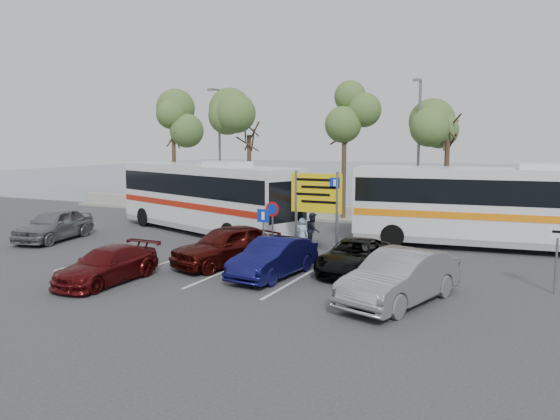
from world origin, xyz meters
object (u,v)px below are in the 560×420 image
at_px(coach_bus_left, 206,200).
at_px(car_silver_a, 54,225).
at_px(car_red, 228,245).
at_px(pedestrian_near, 302,236).
at_px(car_maroon, 107,265).
at_px(pedestrian_far, 313,230).
at_px(street_lamp_left, 219,144).
at_px(direction_sign, 316,200).
at_px(street_lamp_right, 418,145).
at_px(coach_bus_right, 496,209).
at_px(car_silver_b, 400,278).
at_px(car_blue, 274,258).
at_px(suv_black, 354,256).

relative_size(coach_bus_left, car_silver_a, 2.73).
height_order(car_red, pedestrian_near, same).
distance_m(car_silver_a, car_maroon, 9.43).
bearing_deg(pedestrian_far, car_maroon, 136.79).
bearing_deg(street_lamp_left, direction_sign, -43.17).
distance_m(street_lamp_right, pedestrian_far, 9.51).
xyz_separation_m(coach_bus_right, car_silver_b, (-1.91, -10.06, -1.01)).
distance_m(coach_bus_left, pedestrian_near, 7.29).
bearing_deg(pedestrian_far, coach_bus_left, 61.07).
xyz_separation_m(street_lamp_left, coach_bus_left, (3.50, -7.02, -2.83)).
bearing_deg(direction_sign, car_blue, -93.48).
xyz_separation_m(direction_sign, car_blue, (-0.22, -3.54, -1.74)).
bearing_deg(coach_bus_right, coach_bus_left, -172.09).
distance_m(coach_bus_right, car_blue, 11.12).
relative_size(suv_black, pedestrian_far, 2.77).
xyz_separation_m(coach_bus_right, suv_black, (-4.31, -6.95, -1.18)).
bearing_deg(direction_sign, car_maroon, -126.83).
bearing_deg(car_blue, pedestrian_far, 103.17).
height_order(direction_sign, pedestrian_near, direction_sign).
xyz_separation_m(street_lamp_right, car_silver_b, (2.59, -15.13, -3.81)).
xyz_separation_m(street_lamp_left, coach_bus_right, (17.50, -5.07, -2.81)).
xyz_separation_m(direction_sign, car_silver_b, (4.58, -4.81, -1.64)).
xyz_separation_m(coach_bus_right, car_maroon, (-11.51, -11.95, -1.19)).
bearing_deg(car_blue, car_silver_a, 177.05).
bearing_deg(car_maroon, car_blue, 33.78).
distance_m(street_lamp_left, car_silver_a, 12.77).
bearing_deg(pedestrian_near, car_silver_a, 10.38).
height_order(coach_bus_left, car_red, coach_bus_left).
bearing_deg(car_blue, street_lamp_left, 133.15).
xyz_separation_m(car_blue, pedestrian_near, (-0.63, 4.05, 0.10)).
xyz_separation_m(car_red, car_silver_b, (7.20, -2.12, -0.00)).
distance_m(direction_sign, car_red, 4.10).
height_order(direction_sign, pedestrian_far, direction_sign).
distance_m(car_red, car_silver_b, 7.50).
distance_m(suv_black, car_silver_b, 3.93).
xyz_separation_m(street_lamp_right, car_silver_a, (-15.00, -12.02, -3.83)).
relative_size(car_blue, car_red, 0.91).
relative_size(coach_bus_left, car_red, 2.67).
relative_size(street_lamp_right, car_silver_b, 1.68).
relative_size(direction_sign, car_maroon, 0.87).
bearing_deg(car_silver_a, suv_black, -10.67).
height_order(car_blue, car_maroon, car_blue).
distance_m(coach_bus_left, pedestrian_far, 6.67).
relative_size(street_lamp_left, car_silver_a, 1.77).
distance_m(street_lamp_right, car_silver_b, 15.82).
bearing_deg(coach_bus_left, direction_sign, -23.76).
xyz_separation_m(coach_bus_left, car_maroon, (2.49, -10.00, -1.17)).
distance_m(coach_bus_left, suv_black, 10.96).
xyz_separation_m(street_lamp_left, direction_sign, (11.00, -10.32, -2.17)).
height_order(street_lamp_right, car_red, street_lamp_right).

